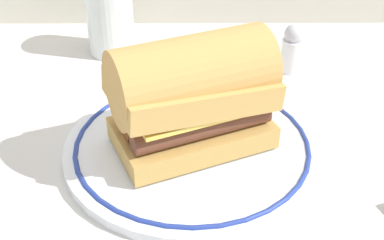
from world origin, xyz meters
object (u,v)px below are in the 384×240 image
at_px(sausage_sandwich, 192,94).
at_px(drinking_glass, 110,23).
at_px(plate, 192,146).
at_px(salt_shaker, 293,49).

height_order(sausage_sandwich, drinking_glass, sausage_sandwich).
xyz_separation_m(plate, sausage_sandwich, (0.00, 0.00, 0.07)).
distance_m(drinking_glass, salt_shaker, 0.28).
distance_m(sausage_sandwich, salt_shaker, 0.25).
height_order(plate, sausage_sandwich, sausage_sandwich).
bearing_deg(salt_shaker, drinking_glass, 166.69).
relative_size(plate, drinking_glass, 2.62).
bearing_deg(plate, salt_shaker, 52.97).
bearing_deg(drinking_glass, plate, -64.38).
relative_size(sausage_sandwich, salt_shaker, 2.71).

